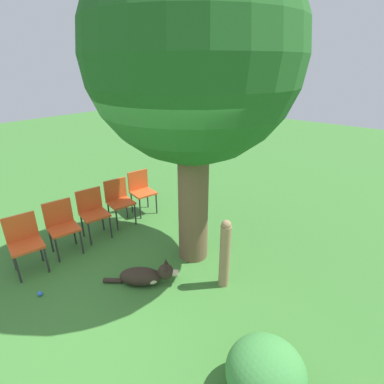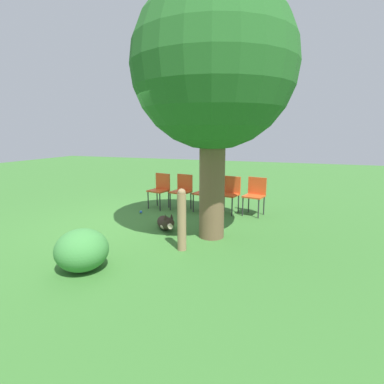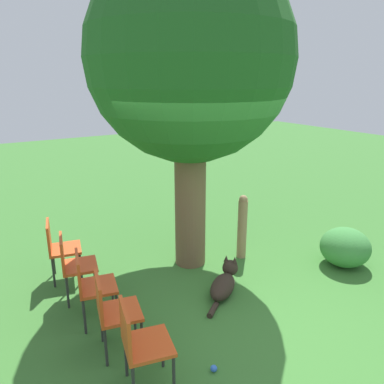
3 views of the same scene
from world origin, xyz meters
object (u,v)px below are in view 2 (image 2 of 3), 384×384
Objects in this scene: fence_post at (182,219)px; red_chair_4 at (255,193)px; red_chair_3 at (230,192)px; tennis_ball at (141,212)px; red_chair_0 at (160,188)px; red_chair_1 at (182,189)px; dog at (165,223)px; red_chair_2 at (205,190)px; oak_tree at (214,69)px.

fence_post reaches higher than red_chair_4.
red_chair_3 reaches higher than tennis_ball.
fence_post is 2.93m from red_chair_0.
red_chair_0 and red_chair_1 have the same top height.
red_chair_0 is at bearing 171.84° from dog.
red_chair_2 is at bearing -74.16° from red_chair_4.
red_chair_1 is at bearing 153.09° from dog.
fence_post is 2.69m from red_chair_1.
red_chair_4 is (-0.11, 1.79, 0.00)m from red_chair_1.
fence_post is 2.56m from tennis_ball.
dog is 13.37× the size of tennis_ball.
red_chair_3 is (-0.04, 0.60, 0.00)m from red_chair_2.
red_chair_2 reaches higher than dog.
dog is 1.75m from red_chair_2.
oak_tree is 5.00× the size of red_chair_2.
red_chair_1 and red_chair_3 have the same top height.
red_chair_2 is at bearing 118.58° from tennis_ball.
tennis_ball is at bearing -48.94° from red_chair_2.
red_chair_2 is (-2.53, -0.39, -0.00)m from fence_post.
oak_tree reaches higher than dog.
red_chair_0 and red_chair_3 have the same top height.
dog is 2.34m from red_chair_4.
fence_post is at bearing 7.89° from red_chair_3.
oak_tree is 5.00× the size of red_chair_4.
oak_tree reaches higher than red_chair_3.
red_chair_0 is at bearing -132.05° from oak_tree.
red_chair_1 is at bearing -74.16° from red_chair_2.
oak_tree is 3.49m from red_chair_0.
dog is 1.04× the size of red_chair_2.
red_chair_0 is at bearing -147.25° from fence_post.
oak_tree is at bearing 48.89° from red_chair_1.
dog is at bearing 2.40° from red_chair_2.
red_chair_1 is (-1.71, -1.26, -2.44)m from oak_tree.
red_chair_3 is at bearing 105.84° from red_chair_2.
red_chair_2 is (-0.07, 1.19, 0.00)m from red_chair_0.
red_chair_4 is at bearing 107.74° from tennis_ball.
red_chair_4 is (-1.82, 0.53, -2.44)m from oak_tree.
red_chair_1 is 1.00× the size of red_chair_3.
tennis_ball is (-1.78, -1.78, -0.49)m from fence_post.
red_chair_4 is at bearing 105.84° from red_chair_2.
red_chair_2 reaches higher than tennis_ball.
red_chair_3 is 2.19m from tennis_ball.
oak_tree is 5.00× the size of red_chair_1.
tennis_ball is at bearing -59.79° from red_chair_4.
dog is 1.04× the size of red_chair_1.
oak_tree is 3.70m from tennis_ball.
red_chair_2 is (-0.04, 0.60, 0.00)m from red_chair_1.
red_chair_1 is at bearing -143.58° from oak_tree.
red_chair_1 is (-2.50, -0.99, -0.00)m from fence_post.
red_chair_3 is (-1.72, 0.90, 0.38)m from dog.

